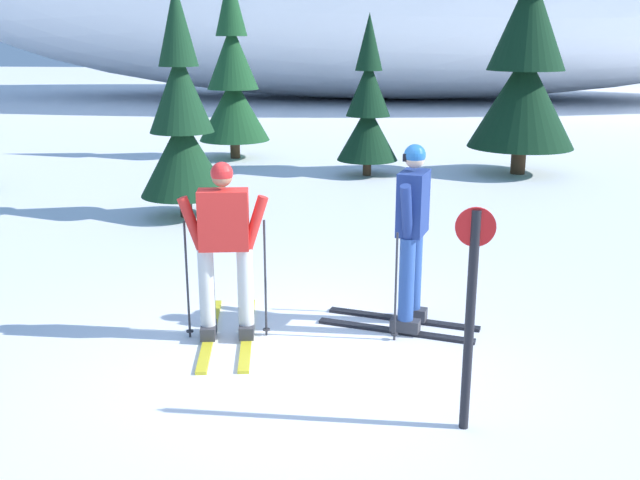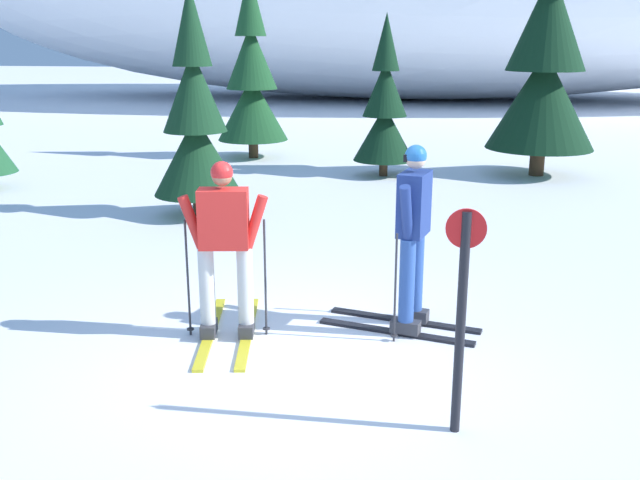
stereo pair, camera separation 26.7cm
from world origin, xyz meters
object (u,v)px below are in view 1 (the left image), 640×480
object	(u,v)px
pine_tree_center	(182,123)
pine_tree_center_right	(368,109)
skier_red_jacket	(225,248)
pine_tree_center_left	(233,81)
pine_tree_far_right	(526,59)
skier_navy_jacket	(411,234)
trail_marker_post	(471,308)

from	to	relation	value
pine_tree_center	pine_tree_center_right	bearing A→B (deg)	54.95
skier_red_jacket	pine_tree_center_left	world-z (taller)	pine_tree_center_left
pine_tree_far_right	skier_navy_jacket	bearing A→B (deg)	-105.36
pine_tree_center	pine_tree_far_right	bearing A→B (deg)	36.89
pine_tree_center_left	trail_marker_post	size ratio (longest dim) A/B	2.54
pine_tree_center_left	pine_tree_center_right	size ratio (longest dim) A/B	1.31
skier_navy_jacket	pine_tree_center_right	world-z (taller)	pine_tree_center_right
pine_tree_center_left	pine_tree_far_right	distance (m)	6.54
pine_tree_center	skier_red_jacket	bearing A→B (deg)	-69.11
pine_tree_center_right	pine_tree_far_right	size ratio (longest dim) A/B	0.58
skier_red_jacket	skier_navy_jacket	distance (m)	1.79
pine_tree_center_left	pine_tree_center_right	bearing A→B (deg)	-29.99
skier_navy_jacket	pine_tree_center	xyz separation A→B (m)	(-3.51, 4.22, 0.54)
pine_tree_far_right	trail_marker_post	world-z (taller)	pine_tree_far_right
skier_navy_jacket	pine_tree_center_left	size ratio (longest dim) A/B	0.43
pine_tree_center_right	trail_marker_post	size ratio (longest dim) A/B	1.93
skier_red_jacket	pine_tree_center_right	xyz separation A→B (m)	(0.94, 8.56, 0.46)
skier_navy_jacket	pine_tree_far_right	bearing A→B (deg)	74.64
skier_red_jacket	pine_tree_far_right	distance (m)	10.08
pine_tree_far_right	pine_tree_center_left	bearing A→B (deg)	168.24
skier_navy_jacket	pine_tree_center	distance (m)	5.52
pine_tree_far_right	pine_tree_center_right	bearing A→B (deg)	-170.47
skier_navy_jacket	pine_tree_far_right	size ratio (longest dim) A/B	0.33
skier_navy_jacket	skier_red_jacket	bearing A→B (deg)	-165.25
skier_red_jacket	pine_tree_far_right	bearing A→B (deg)	65.72
skier_red_jacket	pine_tree_center_right	bearing A→B (deg)	83.72
pine_tree_center_right	trail_marker_post	xyz separation A→B (m)	(1.18, -9.98, -0.42)
pine_tree_center_left	trail_marker_post	bearing A→B (deg)	-69.60
skier_red_jacket	pine_tree_far_right	size ratio (longest dim) A/B	0.32
skier_navy_jacket	pine_tree_center_right	size ratio (longest dim) A/B	0.56
pine_tree_center_left	pine_tree_center	xyz separation A→B (m)	(0.49, -5.75, -0.28)
pine_tree_center_left	pine_tree_center	bearing A→B (deg)	-85.09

